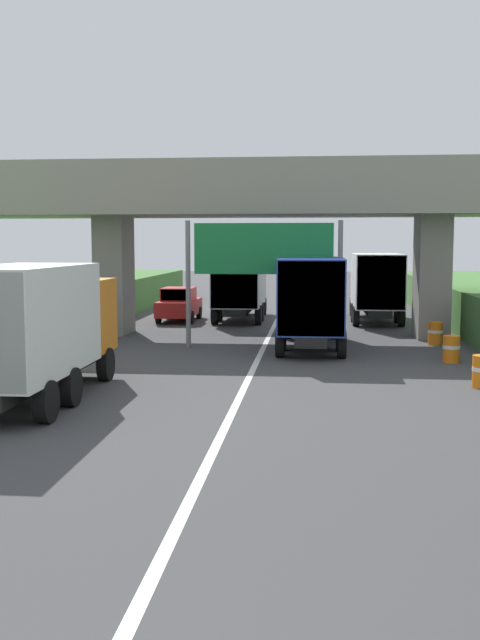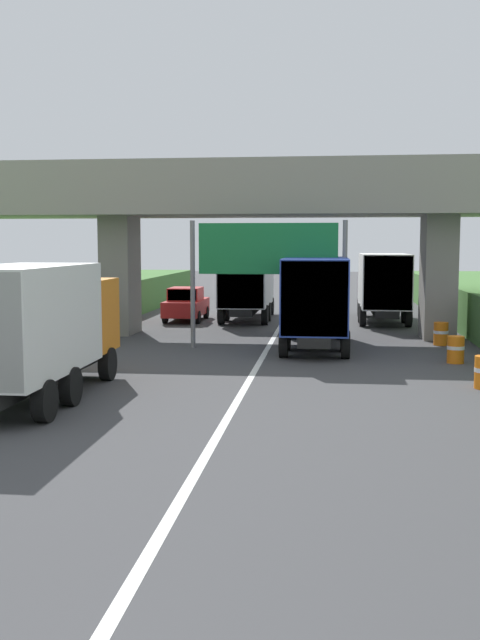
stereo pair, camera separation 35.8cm
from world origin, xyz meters
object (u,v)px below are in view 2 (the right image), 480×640
at_px(truck_orange, 36,324).
at_px(construction_barrel_3, 456,349).
at_px(car_red, 186,304).
at_px(truck_black, 383,284).
at_px(construction_barrel_4, 441,334).
at_px(overhead_highway_sign, 268,256).
at_px(truck_blue, 316,298).
at_px(truck_silver, 248,283).

bearing_deg(truck_orange, construction_barrel_3, 31.92).
bearing_deg(car_red, construction_barrel_3, -46.55).
xyz_separation_m(truck_black, car_red, (-9.93, -0.85, -1.08)).
height_order(truck_orange, truck_black, same).
bearing_deg(construction_barrel_4, overhead_highway_sign, -165.27).
relative_size(truck_black, car_red, 1.78).
xyz_separation_m(truck_black, construction_barrel_4, (1.66, -8.55, -1.47)).
xyz_separation_m(truck_orange, car_red, (0.11, 19.25, -1.08)).
height_order(truck_orange, construction_barrel_3, truck_orange).
height_order(overhead_highway_sign, construction_barrel_3, overhead_highway_sign).
bearing_deg(truck_blue, car_red, 126.18).
xyz_separation_m(truck_silver, truck_black, (6.84, -0.07, 0.00)).
relative_size(truck_orange, construction_barrel_4, 8.11).
distance_m(truck_black, construction_barrel_4, 8.84).
height_order(truck_orange, car_red, truck_orange).
bearing_deg(car_red, truck_black, 4.87).
distance_m(truck_silver, car_red, 3.40).
bearing_deg(overhead_highway_sign, truck_black, 64.17).
bearing_deg(construction_barrel_4, truck_blue, -162.57).
distance_m(overhead_highway_sign, car_red, 10.99).
relative_size(truck_blue, construction_barrel_4, 8.11).
distance_m(overhead_highway_sign, truck_orange, 11.13).
bearing_deg(overhead_highway_sign, construction_barrel_3, -21.91).
bearing_deg(truck_black, construction_barrel_3, -83.39).
height_order(overhead_highway_sign, truck_orange, overhead_highway_sign).
height_order(truck_silver, construction_barrel_3, truck_silver).
height_order(construction_barrel_3, construction_barrel_4, same).
distance_m(car_red, construction_barrel_3, 16.62).
xyz_separation_m(overhead_highway_sign, truck_orange, (-5.06, -9.79, -1.56)).
height_order(truck_silver, car_red, truck_silver).
bearing_deg(construction_barrel_4, truck_orange, -135.40).
distance_m(car_red, construction_barrel_4, 13.93).
xyz_separation_m(overhead_highway_sign, construction_barrel_4, (6.65, 1.75, -3.04)).
relative_size(truck_orange, truck_blue, 1.00).
distance_m(overhead_highway_sign, truck_black, 11.55).
height_order(truck_blue, construction_barrel_3, truck_blue).
relative_size(truck_silver, truck_black, 1.00).
distance_m(overhead_highway_sign, construction_barrel_3, 7.62).
distance_m(overhead_highway_sign, truck_silver, 10.65).
relative_size(truck_silver, car_red, 1.78).
xyz_separation_m(truck_blue, construction_barrel_3, (4.68, -2.83, -1.47)).
bearing_deg(construction_barrel_3, truck_blue, 148.80).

